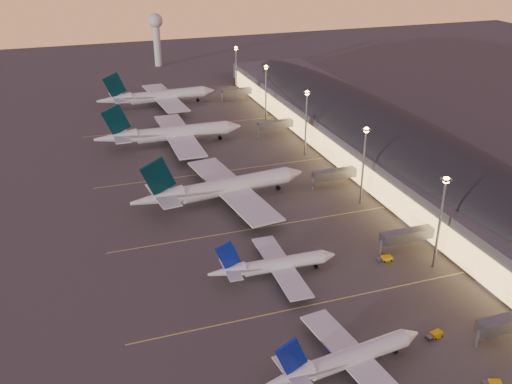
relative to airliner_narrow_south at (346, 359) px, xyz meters
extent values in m
plane|color=#413E3C|center=(4.05, 27.71, -3.37)|extent=(700.00, 700.00, 0.00)
cylinder|color=silver|center=(3.14, 0.39, 0.06)|extent=(22.82, 6.60, 3.83)
cone|color=silver|center=(16.12, 2.01, 0.06)|extent=(4.08, 4.25, 3.83)
cone|color=silver|center=(-13.08, -1.63, 0.54)|extent=(10.57, 5.07, 3.83)
cube|color=silver|center=(2.06, 0.26, -0.61)|extent=(10.49, 32.85, 0.42)
cylinder|color=navy|center=(1.90, 7.40, -1.90)|extent=(5.40, 3.48, 2.88)
cube|color=navy|center=(-12.57, -1.57, 5.51)|extent=(7.04, 1.44, 8.32)
cube|color=silver|center=(-11.85, -1.48, 1.11)|extent=(5.05, 11.98, 0.27)
cylinder|color=black|center=(12.53, 1.56, -2.61)|extent=(0.34, 0.34, 1.51)
cylinder|color=black|center=(12.53, 1.56, -2.83)|extent=(1.15, 0.80, 1.07)
cylinder|color=black|center=(1.01, 2.83, -2.61)|extent=(0.34, 0.34, 1.51)
cylinder|color=black|center=(1.01, 2.83, -2.83)|extent=(1.15, 0.80, 1.07)
cylinder|color=black|center=(1.67, -2.50, -2.61)|extent=(0.34, 0.34, 1.51)
cylinder|color=black|center=(1.67, -2.50, -2.83)|extent=(1.15, 0.80, 1.07)
cylinder|color=silver|center=(1.57, 37.33, -0.15)|extent=(21.22, 4.10, 3.60)
cone|color=silver|center=(13.84, 37.04, -0.15)|extent=(3.49, 3.68, 3.60)
cone|color=silver|center=(-13.77, 37.70, 0.30)|extent=(9.63, 3.83, 3.60)
cube|color=silver|center=(0.54, 37.36, -0.78)|extent=(6.86, 30.44, 0.40)
cylinder|color=navy|center=(1.39, 44.01, -1.99)|extent=(4.84, 2.81, 2.70)
cylinder|color=navy|center=(1.07, 30.68, -1.99)|extent=(4.84, 2.81, 2.70)
cube|color=navy|center=(-13.29, 37.69, 4.96)|extent=(6.60, 0.70, 7.81)
cube|color=silver|center=(-12.61, 37.67, 0.84)|extent=(3.67, 10.99, 0.25)
cylinder|color=black|center=(10.44, 37.12, -2.66)|extent=(0.29, 0.29, 1.42)
cylinder|color=black|center=(10.44, 37.12, -2.87)|extent=(1.02, 0.65, 1.01)
cylinder|color=black|center=(-0.08, 39.89, -2.66)|extent=(0.29, 0.29, 1.42)
cylinder|color=black|center=(-0.08, 39.89, -2.87)|extent=(1.02, 0.65, 1.01)
cylinder|color=black|center=(-0.20, 34.86, -2.66)|extent=(0.29, 0.29, 1.42)
cylinder|color=black|center=(-0.20, 34.86, -2.87)|extent=(1.02, 0.65, 1.01)
cylinder|color=silver|center=(3.19, 84.05, 1.64)|extent=(37.23, 10.05, 5.57)
cone|color=silver|center=(24.41, 86.67, 1.64)|extent=(6.58, 6.26, 5.57)
cone|color=silver|center=(-23.34, 80.76, 2.34)|extent=(17.19, 7.57, 5.57)
cube|color=silver|center=(1.42, 83.83, 0.67)|extent=(17.23, 54.74, 0.61)
cylinder|color=#5A5C61|center=(1.14, 95.73, -1.21)|extent=(8.77, 5.17, 4.18)
cylinder|color=#5A5C61|center=(4.06, 72.22, -1.21)|extent=(8.77, 5.17, 4.18)
cube|color=black|center=(-22.51, 80.86, 9.53)|extent=(11.00, 2.18, 12.36)
cube|color=silver|center=(-21.33, 81.01, 3.17)|extent=(8.28, 19.96, 0.39)
cylinder|color=black|center=(18.54, 85.95, -2.26)|extent=(0.50, 0.50, 2.23)
cylinder|color=black|center=(18.54, 85.95, -2.59)|extent=(1.67, 1.16, 1.56)
cylinder|color=black|center=(-0.24, 87.55, -2.26)|extent=(0.50, 0.50, 2.23)
cylinder|color=black|center=(-0.24, 87.55, -2.59)|extent=(1.67, 1.16, 1.56)
cylinder|color=black|center=(0.72, 79.81, -2.26)|extent=(0.50, 0.50, 2.23)
cylinder|color=black|center=(0.72, 79.81, -2.59)|extent=(1.67, 1.16, 1.56)
cylinder|color=silver|center=(-2.06, 141.05, 1.68)|extent=(37.16, 5.76, 5.62)
cone|color=silver|center=(19.50, 140.97, 1.68)|extent=(6.01, 5.64, 5.62)
cone|color=silver|center=(-29.02, 141.15, 2.39)|extent=(16.79, 5.68, 5.62)
cube|color=silver|center=(-3.86, 141.06, 0.70)|extent=(10.99, 54.33, 0.62)
cylinder|color=#5A5C61|center=(-2.61, 152.99, -1.19)|extent=(8.40, 4.24, 4.21)
cylinder|color=#5A5C61|center=(-2.70, 129.11, -1.19)|extent=(8.40, 4.24, 4.21)
cube|color=black|center=(-28.18, 141.15, 9.64)|extent=(11.08, 0.88, 12.46)
cube|color=silver|center=(-26.98, 141.14, 3.23)|extent=(6.06, 19.57, 0.39)
cylinder|color=black|center=(13.54, 140.99, -2.25)|extent=(0.45, 0.45, 2.25)
cylinder|color=black|center=(13.54, 140.99, -2.58)|extent=(1.58, 0.99, 1.57)
cylinder|color=black|center=(-5.04, 144.99, -2.25)|extent=(0.45, 0.45, 2.25)
cylinder|color=black|center=(-5.04, 144.99, -2.58)|extent=(1.58, 0.99, 1.57)
cylinder|color=black|center=(-5.07, 137.13, -2.25)|extent=(0.45, 0.45, 2.25)
cylinder|color=black|center=(-5.07, 137.13, -2.58)|extent=(1.58, 0.99, 1.57)
cylinder|color=silver|center=(3.00, 198.52, 1.60)|extent=(36.84, 8.05, 5.53)
cone|color=silver|center=(24.17, 200.00, 1.60)|extent=(6.26, 5.92, 5.53)
cone|color=silver|center=(-23.46, 196.68, 2.29)|extent=(16.85, 6.66, 5.53)
cube|color=silver|center=(1.24, 198.40, 0.64)|extent=(14.30, 54.02, 0.61)
cylinder|color=#5A5C61|center=(1.60, 210.21, -1.23)|extent=(8.52, 4.71, 4.14)
cylinder|color=#5A5C61|center=(3.23, 186.76, -1.23)|extent=(8.52, 4.71, 4.14)
cube|color=black|center=(-22.63, 196.74, 9.43)|extent=(10.93, 1.58, 12.26)
cube|color=silver|center=(-21.46, 196.82, 3.12)|extent=(7.22, 19.59, 0.39)
cylinder|color=black|center=(18.31, 199.59, -2.27)|extent=(0.47, 0.47, 2.21)
cylinder|color=black|center=(18.31, 199.59, -2.60)|extent=(1.61, 1.07, 1.55)
cylinder|color=black|center=(-0.21, 202.18, -2.27)|extent=(0.47, 0.47, 2.21)
cylinder|color=black|center=(-0.21, 202.18, -2.60)|extent=(1.61, 1.07, 1.55)
cylinder|color=black|center=(0.33, 194.46, -2.27)|extent=(0.47, 0.47, 2.21)
cylinder|color=black|center=(0.33, 194.46, -2.60)|extent=(1.61, 1.07, 1.55)
cube|color=#4A4A4F|center=(66.05, 100.21, 2.63)|extent=(40.00, 255.00, 12.00)
ellipsoid|color=black|center=(66.05, 100.21, 8.63)|extent=(39.00, 253.00, 10.92)
cube|color=#FFC467|center=(45.85, 100.21, 1.63)|extent=(0.40, 244.80, 8.00)
cube|color=#5A5C61|center=(38.05, -2.29, 1.13)|extent=(16.00, 3.20, 3.00)
cylinder|color=gray|center=(30.05, -2.29, -1.17)|extent=(0.70, 0.70, 4.40)
cube|color=#5A5C61|center=(38.05, 37.71, 1.13)|extent=(16.00, 3.20, 3.00)
cylinder|color=gray|center=(30.05, 37.71, -1.17)|extent=(0.70, 0.70, 4.40)
cube|color=#5A5C61|center=(38.05, 82.71, 1.13)|extent=(16.00, 3.20, 3.00)
cylinder|color=gray|center=(30.05, 82.71, -1.17)|extent=(0.70, 0.70, 4.40)
cube|color=#5A5C61|center=(38.05, 139.71, 1.13)|extent=(16.00, 3.20, 3.00)
cylinder|color=gray|center=(30.05, 139.71, -1.17)|extent=(0.70, 0.70, 4.40)
cube|color=#5A5C61|center=(38.05, 195.71, 1.13)|extent=(16.00, 3.20, 3.00)
cylinder|color=gray|center=(30.05, 195.71, -1.17)|extent=(0.70, 0.70, 4.40)
cylinder|color=gray|center=(40.05, 27.71, 9.13)|extent=(0.70, 0.70, 25.00)
cube|color=gray|center=(40.05, 27.71, 21.83)|extent=(2.20, 2.20, 0.50)
sphere|color=#EDA348|center=(40.05, 27.71, 21.63)|extent=(1.80, 1.80, 1.80)
cylinder|color=gray|center=(40.05, 67.71, 9.13)|extent=(0.70, 0.70, 25.00)
cube|color=gray|center=(40.05, 67.71, 21.83)|extent=(2.20, 2.20, 0.50)
sphere|color=#EDA348|center=(40.05, 67.71, 21.63)|extent=(1.80, 1.80, 1.80)
cylinder|color=gray|center=(40.05, 112.71, 9.13)|extent=(0.70, 0.70, 25.00)
cube|color=gray|center=(40.05, 112.71, 21.83)|extent=(2.20, 2.20, 0.50)
sphere|color=#EDA348|center=(40.05, 112.71, 21.63)|extent=(1.80, 1.80, 1.80)
cylinder|color=gray|center=(40.05, 157.71, 9.13)|extent=(0.70, 0.70, 25.00)
cube|color=gray|center=(40.05, 157.71, 21.83)|extent=(2.20, 2.20, 0.50)
sphere|color=#EDA348|center=(40.05, 157.71, 21.63)|extent=(1.80, 1.80, 1.80)
cylinder|color=gray|center=(40.05, 202.71, 9.13)|extent=(0.70, 0.70, 25.00)
cube|color=gray|center=(40.05, 202.71, 21.83)|extent=(2.20, 2.20, 0.50)
sphere|color=#EDA348|center=(40.05, 202.71, 21.63)|extent=(1.80, 1.80, 1.80)
cylinder|color=silver|center=(14.05, 287.71, 9.63)|extent=(4.40, 4.40, 26.00)
sphere|color=silver|center=(14.05, 287.71, 24.63)|extent=(9.00, 9.00, 9.00)
cube|color=#D8C659|center=(4.05, 22.71, -3.36)|extent=(90.00, 0.36, 0.00)
cube|color=#D8C659|center=(4.05, 62.71, -3.36)|extent=(90.00, 0.36, 0.00)
cube|color=#D8C659|center=(4.05, 107.71, -3.36)|extent=(90.00, 0.36, 0.00)
cube|color=#D8C659|center=(4.05, 162.71, -3.36)|extent=(90.00, 0.36, 0.00)
cube|color=#F2B501|center=(26.02, -12.92, -2.83)|extent=(2.72, 2.20, 1.08)
cube|color=#5A5C61|center=(24.37, -12.30, -2.98)|extent=(1.73, 1.67, 0.78)
cylinder|color=black|center=(27.10, -12.54, -3.15)|extent=(0.47, 0.32, 0.43)
cylinder|color=black|center=(25.45, -11.92, -3.15)|extent=(0.47, 0.32, 0.43)
cube|color=#F2B501|center=(23.97, 3.38, -2.78)|extent=(2.82, 2.06, 1.17)
cube|color=#5A5C61|center=(22.08, 3.02, -2.94)|extent=(1.73, 1.65, 0.85)
cylinder|color=black|center=(24.76, 4.35, -3.14)|extent=(0.50, 0.28, 0.47)
cylinder|color=black|center=(25.06, 2.78, -3.14)|extent=(0.50, 0.28, 0.47)
cylinder|color=black|center=(22.87, 3.99, -3.14)|extent=(0.50, 0.28, 0.47)
cylinder|color=black|center=(23.18, 2.42, -3.14)|extent=(0.50, 0.28, 0.47)
cube|color=#F2B501|center=(30.01, 34.43, -2.75)|extent=(2.82, 1.86, 1.25)
cube|color=#5A5C61|center=(27.98, 34.55, -2.92)|extent=(1.67, 1.57, 0.91)
cylinder|color=black|center=(31.08, 35.21, -3.12)|extent=(0.51, 0.23, 0.50)
cylinder|color=black|center=(30.98, 33.52, -3.12)|extent=(0.51, 0.23, 0.50)
cylinder|color=black|center=(29.05, 35.34, -3.12)|extent=(0.51, 0.23, 0.50)
cylinder|color=black|center=(28.94, 33.64, -3.12)|extent=(0.51, 0.23, 0.50)
cube|color=#F2B501|center=(36.98, 1.44, -2.75)|extent=(1.97, 2.88, 1.25)
cube|color=#5A5C61|center=(36.77, 3.48, -2.92)|extent=(1.63, 1.73, 0.91)
cylinder|color=black|center=(37.93, 0.51, -3.12)|extent=(0.25, 0.52, 0.50)
cylinder|color=black|center=(36.23, 0.34, -3.12)|extent=(0.25, 0.52, 0.50)
cylinder|color=black|center=(37.72, 2.54, -3.12)|extent=(0.25, 0.52, 0.50)
cylinder|color=black|center=(36.03, 2.37, -3.12)|extent=(0.25, 0.52, 0.50)
camera|label=1|loc=(-45.87, -77.96, 78.36)|focal=40.00mm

